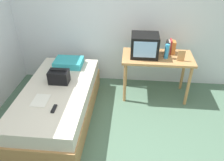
{
  "coord_description": "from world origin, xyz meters",
  "views": [
    {
      "loc": [
        0.2,
        -1.89,
        2.42
      ],
      "look_at": [
        -0.06,
        0.96,
        0.59
      ],
      "focal_mm": 35.92,
      "sensor_mm": 36.0,
      "label": 1
    }
  ],
  "objects": [
    {
      "name": "magazine",
      "position": [
        -1.0,
        0.45,
        0.54
      ],
      "size": [
        0.21,
        0.29,
        0.01
      ],
      "primitive_type": "cube",
      "color": "white",
      "rests_on": "bed"
    },
    {
      "name": "handbag",
      "position": [
        -0.87,
        0.93,
        0.63
      ],
      "size": [
        0.3,
        0.2,
        0.23
      ],
      "color": "black",
      "rests_on": "bed"
    },
    {
      "name": "tv",
      "position": [
        0.42,
        1.5,
        0.95
      ],
      "size": [
        0.44,
        0.39,
        0.36
      ],
      "color": "black",
      "rests_on": "desk"
    },
    {
      "name": "picture_frame",
      "position": [
        0.99,
        1.36,
        0.86
      ],
      "size": [
        0.11,
        0.02,
        0.18
      ],
      "primitive_type": "cube",
      "color": "#B27F4C",
      "rests_on": "desk"
    },
    {
      "name": "desk",
      "position": [
        0.65,
        1.49,
        0.67
      ],
      "size": [
        1.16,
        0.6,
        0.77
      ],
      "color": "#B27F4C",
      "rests_on": "ground"
    },
    {
      "name": "remote_dark",
      "position": [
        -0.76,
        0.28,
        0.54
      ],
      "size": [
        0.04,
        0.16,
        0.02
      ],
      "primitive_type": "cube",
      "color": "black",
      "rests_on": "bed"
    },
    {
      "name": "bed",
      "position": [
        -0.88,
        0.76,
        0.26
      ],
      "size": [
        1.0,
        2.0,
        0.53
      ],
      "color": "#B27F4C",
      "rests_on": "ground"
    },
    {
      "name": "ground_plane",
      "position": [
        0.0,
        0.0,
        0.0
      ],
      "size": [
        8.0,
        8.0,
        0.0
      ],
      "primitive_type": "plane",
      "color": "#4C6B56"
    },
    {
      "name": "wall_back",
      "position": [
        0.0,
        2.0,
        1.3
      ],
      "size": [
        5.2,
        0.1,
        2.6
      ],
      "primitive_type": "cube",
      "color": "silver",
      "rests_on": "ground"
    },
    {
      "name": "water_bottle",
      "position": [
        0.77,
        1.44,
        0.89
      ],
      "size": [
        0.07,
        0.07,
        0.24
      ],
      "primitive_type": "cylinder",
      "color": "#3399DB",
      "rests_on": "desk"
    },
    {
      "name": "pillow",
      "position": [
        -0.87,
        1.47,
        0.59
      ],
      "size": [
        0.47,
        0.36,
        0.11
      ],
      "primitive_type": "cube",
      "color": "#33A8B7",
      "rests_on": "bed"
    },
    {
      "name": "book_row",
      "position": [
        0.86,
        1.63,
        0.88
      ],
      "size": [
        0.14,
        0.16,
        0.24
      ],
      "color": "black",
      "rests_on": "desk"
    }
  ]
}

